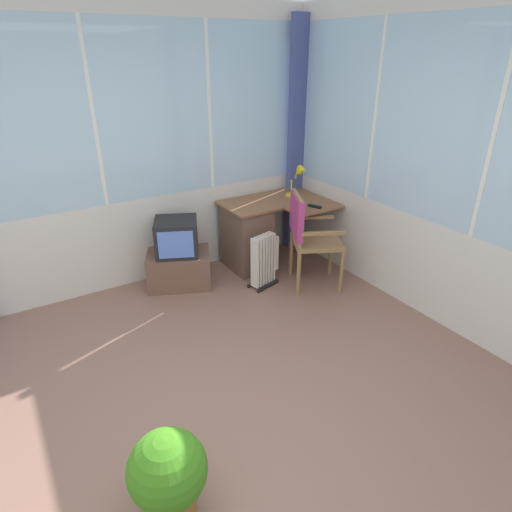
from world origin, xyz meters
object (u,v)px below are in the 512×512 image
Objects in this scene: desk at (250,234)px; tv_on_stand at (178,257)px; wooden_armchair at (305,229)px; space_heater at (265,260)px; potted_plant at (168,474)px; desk_lamp at (300,176)px; tv_remote at (315,206)px.

desk reaches higher than tv_on_stand.
desk is at bearing -1.79° from tv_on_stand.
space_heater is at bearing 149.83° from wooden_armchair.
space_heater reaches higher than potted_plant.
wooden_armchair reaches higher than tv_on_stand.
desk is at bearing 50.62° from potted_plant.
desk_lamp reaches higher than tv_on_stand.
desk reaches higher than space_heater.
desk_lamp is 0.47× the size of tv_on_stand.
space_heater is at bearing 157.59° from tv_remote.
tv_on_stand is at bearing 66.09° from potted_plant.
desk_lamp reaches higher than desk.
desk_lamp is 0.48m from tv_remote.
tv_on_stand is 1.34× the size of space_heater.
tv_remote is 1.54m from tv_on_stand.
wooden_armchair reaches higher than potted_plant.
tv_on_stand is at bearing 178.21° from desk.
desk is at bearing 111.19° from wooden_armchair.
desk_lamp is 3.47m from potted_plant.
desk is 0.78m from tv_remote.
desk is 2.12× the size of potted_plant.
desk is at bearing 117.07° from tv_remote.
tv_on_stand is (-1.50, 0.06, -0.66)m from desk_lamp.
potted_plant is at bearing -113.91° from tv_on_stand.
space_heater is 1.07× the size of potted_plant.
tv_remote is at bearing 37.40° from potted_plant.
tv_on_stand is 1.43× the size of potted_plant.
space_heater is at bearing -150.13° from desk_lamp.
tv_remote is 0.38m from wooden_armchair.
wooden_armchair is 2.72m from potted_plant.
wooden_armchair is (-0.39, -0.62, -0.35)m from desk_lamp.
space_heater is at bearing 45.76° from potted_plant.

